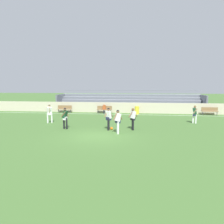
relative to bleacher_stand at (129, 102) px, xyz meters
name	(u,v)px	position (x,y,z in m)	size (l,w,h in m)	color
ground_plane	(97,136)	(-1.28, -15.03, -1.17)	(160.00, 160.00, 0.00)	#477033
field_line_sideline	(116,114)	(-1.28, -4.09, -1.16)	(44.00, 0.12, 0.01)	white
sideline_wall	(117,108)	(-1.28, -2.61, -0.52)	(48.00, 0.16, 1.29)	beige
bleacher_stand	(129,102)	(0.00, 0.00, 0.00)	(19.40, 3.51, 2.73)	#9EA3AD
bench_far_left	(65,108)	(-7.83, -3.38, -0.62)	(1.80, 0.40, 0.90)	olive
bench_far_right	(210,110)	(9.41, -3.38, -0.62)	(1.80, 0.40, 0.90)	olive
bench_near_bin	(104,109)	(-2.78, -3.38, -0.62)	(1.80, 0.40, 0.90)	olive
trash_bin	(137,110)	(1.16, -3.66, -0.69)	(0.52, 0.52, 0.94)	yellow
spectator_seated	(104,108)	(-2.78, -3.50, -0.46)	(0.36, 0.42, 1.21)	#2D2D38
player_white_wide_left	(133,117)	(1.02, -12.72, -0.16)	(0.68, 0.51, 1.68)	black
player_white_pressing_high	(118,120)	(0.02, -14.13, -0.16)	(0.65, 0.52, 1.68)	white
player_dark_trailing_run	(195,113)	(6.37, -9.11, -0.22)	(0.47, 0.56, 1.61)	white
player_white_wide_right	(50,112)	(-6.54, -10.65, -0.18)	(0.51, 0.67, 1.65)	white
player_white_overlapping	(108,117)	(-0.80, -13.02, -0.16)	(0.66, 0.47, 1.69)	black
player_dark_dropping_back	(65,117)	(-4.19, -13.08, -0.18)	(0.51, 0.51, 1.65)	black
soccer_ball	(112,128)	(-0.59, -12.87, -1.06)	(0.22, 0.22, 0.22)	orange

